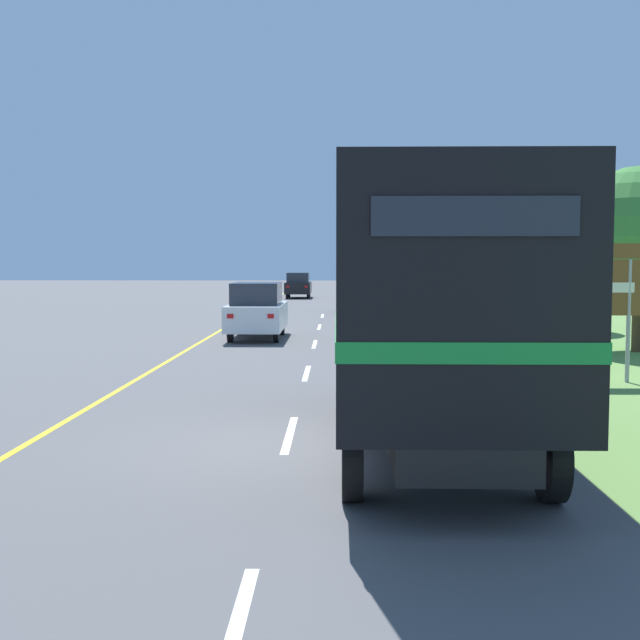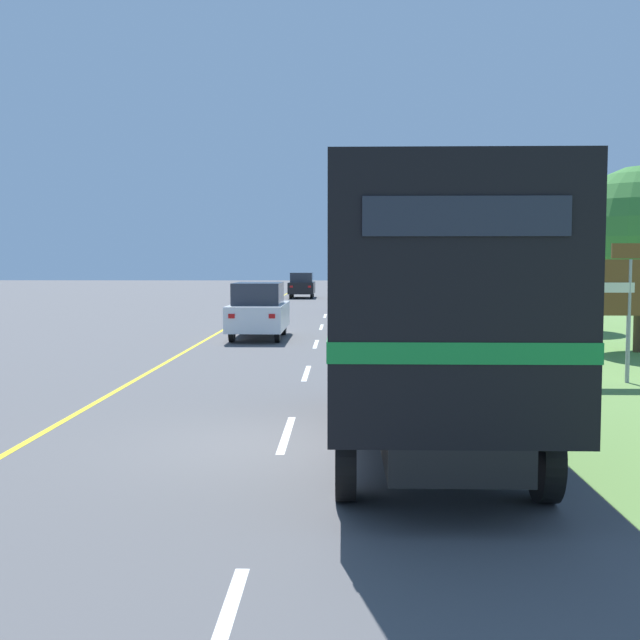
% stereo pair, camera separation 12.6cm
% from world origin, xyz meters
% --- Properties ---
extents(ground_plane, '(200.00, 200.00, 0.00)m').
position_xyz_m(ground_plane, '(0.00, 0.00, 0.00)').
color(ground_plane, '#515154').
extents(edge_line_yellow, '(0.12, 72.31, 0.01)m').
position_xyz_m(edge_line_yellow, '(-3.70, 19.99, 0.00)').
color(edge_line_yellow, yellow).
rests_on(edge_line_yellow, ground).
extents(centre_dash_near, '(0.12, 2.60, 0.01)m').
position_xyz_m(centre_dash_near, '(0.00, 0.69, 0.00)').
color(centre_dash_near, white).
rests_on(centre_dash_near, ground).
extents(centre_dash_mid_a, '(0.12, 2.60, 0.01)m').
position_xyz_m(centre_dash_mid_a, '(0.00, 7.29, 0.00)').
color(centre_dash_mid_a, white).
rests_on(centre_dash_mid_a, ground).
extents(centre_dash_mid_b, '(0.12, 2.60, 0.01)m').
position_xyz_m(centre_dash_mid_b, '(0.00, 13.89, 0.00)').
color(centre_dash_mid_b, white).
rests_on(centre_dash_mid_b, ground).
extents(centre_dash_far, '(0.12, 2.60, 0.01)m').
position_xyz_m(centre_dash_far, '(0.00, 20.49, 0.00)').
color(centre_dash_far, white).
rests_on(centre_dash_far, ground).
extents(centre_dash_farthest, '(0.12, 2.60, 0.01)m').
position_xyz_m(centre_dash_farthest, '(0.00, 27.09, 0.00)').
color(centre_dash_farthest, white).
rests_on(centre_dash_farthest, ground).
extents(horse_trailer_truck, '(2.51, 7.87, 3.61)m').
position_xyz_m(horse_trailer_truck, '(1.94, -0.29, 2.01)').
color(horse_trailer_truck, black).
rests_on(horse_trailer_truck, ground).
extents(lead_car_white, '(1.80, 4.32, 1.89)m').
position_xyz_m(lead_car_white, '(-1.99, 15.70, 0.96)').
color(lead_car_white, black).
rests_on(lead_car_white, ground).
extents(lead_car_blue_ahead, '(1.80, 3.94, 1.85)m').
position_xyz_m(lead_car_blue_ahead, '(1.64, 29.95, 0.94)').
color(lead_car_blue_ahead, black).
rests_on(lead_car_blue_ahead, ground).
extents(lead_car_black_ahead, '(1.80, 4.00, 1.82)m').
position_xyz_m(lead_car_black_ahead, '(-2.08, 46.10, 0.92)').
color(lead_car_black_ahead, black).
rests_on(lead_car_black_ahead, ground).
extents(highway_sign, '(2.34, 0.09, 2.98)m').
position_xyz_m(highway_sign, '(6.17, 6.03, 1.95)').
color(highway_sign, '#9E9EA3').
rests_on(highway_sign, ground).
extents(roadside_tree_near, '(4.09, 4.09, 5.31)m').
position_xyz_m(roadside_tree_near, '(9.34, 11.93, 3.26)').
color(roadside_tree_near, '#4C3823').
rests_on(roadside_tree_near, ground).
extents(roadside_tree_mid, '(4.35, 4.35, 6.07)m').
position_xyz_m(roadside_tree_mid, '(8.15, 20.29, 3.89)').
color(roadside_tree_mid, brown).
rests_on(roadside_tree_mid, ground).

